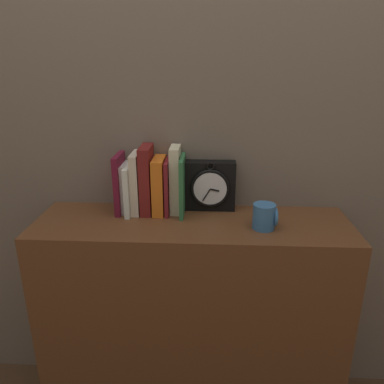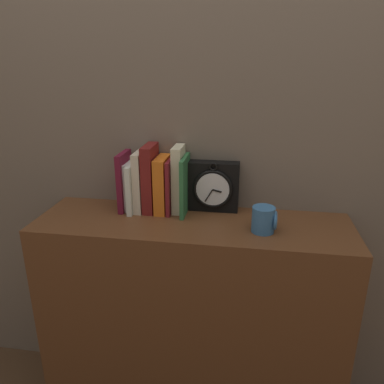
{
  "view_description": "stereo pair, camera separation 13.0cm",
  "coord_description": "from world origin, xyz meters",
  "px_view_note": "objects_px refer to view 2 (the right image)",
  "views": [
    {
      "loc": [
        0.06,
        -1.22,
        1.41
      ],
      "look_at": [
        0.0,
        0.0,
        0.97
      ],
      "focal_mm": 35.0,
      "sensor_mm": 36.0,
      "label": 1
    },
    {
      "loc": [
        0.19,
        -1.21,
        1.41
      ],
      "look_at": [
        0.0,
        0.0,
        0.97
      ],
      "focal_mm": 35.0,
      "sensor_mm": 36.0,
      "label": 2
    }
  ],
  "objects_px": {
    "book_slot2_white": "(134,187)",
    "book_slot4_maroon": "(150,178)",
    "book_slot7_cream": "(178,179)",
    "clock": "(214,187)",
    "book_slot8_green": "(185,185)",
    "book_slot5_orange": "(162,184)",
    "book_slot6_maroon": "(171,186)",
    "book_slot1_white": "(130,185)",
    "book_slot3_cream": "(141,181)",
    "mug": "(264,220)",
    "book_slot0_maroon": "(125,181)"
  },
  "relations": [
    {
      "from": "book_slot0_maroon",
      "to": "book_slot4_maroon",
      "type": "distance_m",
      "value": 0.1
    },
    {
      "from": "book_slot7_cream",
      "to": "book_slot8_green",
      "type": "distance_m",
      "value": 0.04
    },
    {
      "from": "book_slot3_cream",
      "to": "book_slot7_cream",
      "type": "xyz_separation_m",
      "value": [
        0.14,
        0.01,
        0.01
      ]
    },
    {
      "from": "book_slot3_cream",
      "to": "mug",
      "type": "height_order",
      "value": "book_slot3_cream"
    },
    {
      "from": "clock",
      "to": "book_slot4_maroon",
      "type": "height_order",
      "value": "book_slot4_maroon"
    },
    {
      "from": "book_slot3_cream",
      "to": "book_slot7_cream",
      "type": "distance_m",
      "value": 0.15
    },
    {
      "from": "book_slot0_maroon",
      "to": "book_slot3_cream",
      "type": "bearing_deg",
      "value": 1.07
    },
    {
      "from": "book_slot7_cream",
      "to": "book_slot8_green",
      "type": "bearing_deg",
      "value": -35.95
    },
    {
      "from": "book_slot1_white",
      "to": "book_slot7_cream",
      "type": "distance_m",
      "value": 0.19
    },
    {
      "from": "book_slot6_maroon",
      "to": "book_slot1_white",
      "type": "bearing_deg",
      "value": 176.86
    },
    {
      "from": "book_slot6_maroon",
      "to": "book_slot4_maroon",
      "type": "bearing_deg",
      "value": 178.58
    },
    {
      "from": "book_slot2_white",
      "to": "clock",
      "type": "bearing_deg",
      "value": 7.81
    },
    {
      "from": "book_slot8_green",
      "to": "book_slot5_orange",
      "type": "bearing_deg",
      "value": 173.78
    },
    {
      "from": "book_slot0_maroon",
      "to": "book_slot2_white",
      "type": "relative_size",
      "value": 1.19
    },
    {
      "from": "book_slot3_cream",
      "to": "book_slot7_cream",
      "type": "relative_size",
      "value": 0.91
    },
    {
      "from": "book_slot2_white",
      "to": "book_slot6_maroon",
      "type": "bearing_deg",
      "value": 3.08
    },
    {
      "from": "book_slot2_white",
      "to": "book_slot7_cream",
      "type": "relative_size",
      "value": 0.74
    },
    {
      "from": "book_slot0_maroon",
      "to": "book_slot4_maroon",
      "type": "relative_size",
      "value": 0.87
    },
    {
      "from": "book_slot7_cream",
      "to": "mug",
      "type": "xyz_separation_m",
      "value": [
        0.32,
        -0.14,
        -0.08
      ]
    },
    {
      "from": "book_slot3_cream",
      "to": "book_slot5_orange",
      "type": "height_order",
      "value": "book_slot3_cream"
    },
    {
      "from": "book_slot5_orange",
      "to": "book_slot1_white",
      "type": "bearing_deg",
      "value": 176.42
    },
    {
      "from": "book_slot8_green",
      "to": "book_slot0_maroon",
      "type": "bearing_deg",
      "value": 177.78
    },
    {
      "from": "mug",
      "to": "book_slot6_maroon",
      "type": "bearing_deg",
      "value": 159.3
    },
    {
      "from": "book_slot2_white",
      "to": "book_slot6_maroon",
      "type": "distance_m",
      "value": 0.14
    },
    {
      "from": "book_slot6_maroon",
      "to": "book_slot7_cream",
      "type": "relative_size",
      "value": 0.82
    },
    {
      "from": "book_slot4_maroon",
      "to": "book_slot7_cream",
      "type": "distance_m",
      "value": 0.11
    },
    {
      "from": "book_slot2_white",
      "to": "book_slot7_cream",
      "type": "xyz_separation_m",
      "value": [
        0.17,
        0.02,
        0.03
      ]
    },
    {
      "from": "book_slot2_white",
      "to": "book_slot5_orange",
      "type": "xyz_separation_m",
      "value": [
        0.11,
        0.01,
        0.01
      ]
    },
    {
      "from": "book_slot3_cream",
      "to": "book_slot8_green",
      "type": "height_order",
      "value": "book_slot3_cream"
    },
    {
      "from": "book_slot3_cream",
      "to": "book_slot5_orange",
      "type": "relative_size",
      "value": 1.09
    },
    {
      "from": "book_slot2_white",
      "to": "mug",
      "type": "height_order",
      "value": "book_slot2_white"
    },
    {
      "from": "book_slot2_white",
      "to": "book_slot4_maroon",
      "type": "relative_size",
      "value": 0.73
    },
    {
      "from": "book_slot4_maroon",
      "to": "book_slot8_green",
      "type": "xyz_separation_m",
      "value": [
        0.13,
        -0.01,
        -0.02
      ]
    },
    {
      "from": "book_slot0_maroon",
      "to": "mug",
      "type": "relative_size",
      "value": 2.51
    },
    {
      "from": "book_slot6_maroon",
      "to": "book_slot7_cream",
      "type": "xyz_separation_m",
      "value": [
        0.03,
        0.01,
        0.02
      ]
    },
    {
      "from": "book_slot0_maroon",
      "to": "mug",
      "type": "distance_m",
      "value": 0.55
    },
    {
      "from": "clock",
      "to": "book_slot8_green",
      "type": "relative_size",
      "value": 0.91
    },
    {
      "from": "book_slot1_white",
      "to": "book_slot7_cream",
      "type": "height_order",
      "value": "book_slot7_cream"
    },
    {
      "from": "book_slot2_white",
      "to": "book_slot5_orange",
      "type": "relative_size",
      "value": 0.89
    },
    {
      "from": "book_slot0_maroon",
      "to": "book_slot4_maroon",
      "type": "xyz_separation_m",
      "value": [
        0.1,
        0.0,
        0.02
      ]
    },
    {
      "from": "book_slot5_orange",
      "to": "mug",
      "type": "height_order",
      "value": "book_slot5_orange"
    },
    {
      "from": "clock",
      "to": "book_slot0_maroon",
      "type": "relative_size",
      "value": 0.89
    },
    {
      "from": "book_slot2_white",
      "to": "mug",
      "type": "xyz_separation_m",
      "value": [
        0.49,
        -0.12,
        -0.05
      ]
    },
    {
      "from": "book_slot4_maroon",
      "to": "book_slot7_cream",
      "type": "relative_size",
      "value": 1.01
    },
    {
      "from": "book_slot6_maroon",
      "to": "book_slot7_cream",
      "type": "bearing_deg",
      "value": 23.23
    },
    {
      "from": "book_slot4_maroon",
      "to": "book_slot7_cream",
      "type": "bearing_deg",
      "value": 5.21
    },
    {
      "from": "book_slot1_white",
      "to": "book_slot8_green",
      "type": "relative_size",
      "value": 0.84
    },
    {
      "from": "book_slot3_cream",
      "to": "mug",
      "type": "bearing_deg",
      "value": -15.93
    },
    {
      "from": "book_slot0_maroon",
      "to": "book_slot5_orange",
      "type": "distance_m",
      "value": 0.15
    },
    {
      "from": "book_slot3_cream",
      "to": "book_slot4_maroon",
      "type": "bearing_deg",
      "value": 0.59
    }
  ]
}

